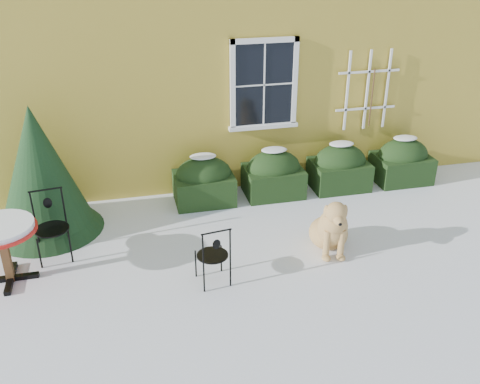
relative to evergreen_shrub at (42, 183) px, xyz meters
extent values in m
plane|color=white|center=(2.96, -2.14, -0.85)|extent=(80.00, 80.00, 0.00)
cube|color=black|center=(3.86, 0.82, 1.12)|extent=(1.05, 0.03, 1.45)
cube|color=white|center=(3.86, 0.81, 1.89)|extent=(1.23, 0.06, 0.09)
cube|color=white|center=(3.86, 0.81, 0.35)|extent=(1.23, 0.06, 0.09)
cube|color=white|center=(3.29, 0.81, 1.12)|extent=(0.09, 0.06, 1.63)
cube|color=white|center=(4.43, 0.81, 1.12)|extent=(0.09, 0.06, 1.63)
cube|color=white|center=(3.86, 0.80, 1.12)|extent=(0.02, 0.02, 1.45)
cube|color=white|center=(3.86, 0.80, 1.12)|extent=(1.05, 0.02, 0.02)
cube|color=white|center=(3.86, 0.81, 0.35)|extent=(1.29, 0.14, 0.07)
cube|color=white|center=(5.46, 0.80, 0.90)|extent=(0.04, 0.03, 1.50)
cube|color=white|center=(5.86, 0.80, 0.90)|extent=(0.04, 0.03, 1.50)
cube|color=white|center=(6.26, 0.80, 0.90)|extent=(0.04, 0.03, 1.50)
cube|color=white|center=(5.86, 0.80, 0.55)|extent=(1.20, 0.03, 0.04)
cube|color=white|center=(5.86, 0.80, 1.25)|extent=(1.20, 0.03, 0.04)
cylinder|color=#472D19|center=(5.96, 0.78, 0.75)|extent=(0.02, 0.02, 1.10)
cube|color=black|center=(2.66, 0.41, -0.59)|extent=(1.05, 0.80, 0.52)
ellipsoid|color=black|center=(2.66, 0.41, -0.33)|extent=(1.00, 0.72, 0.67)
ellipsoid|color=white|center=(2.66, 0.41, 0.03)|extent=(0.47, 0.32, 0.06)
cube|color=black|center=(3.96, 0.41, -0.59)|extent=(1.05, 0.80, 0.52)
ellipsoid|color=black|center=(3.96, 0.41, -0.33)|extent=(1.00, 0.72, 0.67)
ellipsoid|color=white|center=(3.96, 0.41, 0.03)|extent=(0.47, 0.32, 0.06)
cube|color=black|center=(5.26, 0.41, -0.59)|extent=(1.05, 0.80, 0.52)
ellipsoid|color=black|center=(5.26, 0.41, -0.33)|extent=(1.00, 0.72, 0.67)
ellipsoid|color=white|center=(5.26, 0.41, 0.03)|extent=(0.47, 0.32, 0.06)
cube|color=black|center=(6.56, 0.41, -0.59)|extent=(1.05, 0.80, 0.52)
ellipsoid|color=black|center=(6.56, 0.41, -0.33)|extent=(1.00, 0.72, 0.67)
ellipsoid|color=white|center=(6.56, 0.41, 0.03)|extent=(0.47, 0.32, 0.06)
cone|color=black|center=(0.00, 0.00, -0.35)|extent=(1.75, 1.75, 1.01)
cone|color=black|center=(0.00, 0.00, 0.21)|extent=(1.57, 1.57, 2.12)
cube|color=black|center=(-0.42, -1.35, -0.82)|extent=(0.76, 0.09, 0.06)
cube|color=black|center=(-0.42, -1.35, -0.82)|extent=(0.09, 0.76, 0.06)
cube|color=brown|center=(-0.42, -1.35, -0.45)|extent=(0.11, 0.11, 0.81)
cylinder|color=red|center=(-0.42, -1.35, -0.04)|extent=(0.97, 0.97, 0.04)
cylinder|color=black|center=(2.52, -1.81, -0.64)|extent=(0.02, 0.02, 0.43)
cylinder|color=black|center=(2.14, -1.87, -0.64)|extent=(0.02, 0.02, 0.43)
cylinder|color=black|center=(2.57, -2.19, -0.64)|extent=(0.02, 0.02, 0.43)
cylinder|color=black|center=(2.19, -2.24, -0.64)|extent=(0.02, 0.02, 0.43)
cylinder|color=black|center=(2.36, -2.03, -0.42)|extent=(0.44, 0.44, 0.02)
cylinder|color=black|center=(2.57, -2.19, -0.19)|extent=(0.02, 0.02, 0.48)
cylinder|color=black|center=(2.19, -2.24, -0.19)|extent=(0.02, 0.02, 0.48)
cylinder|color=black|center=(2.38, -2.22, 0.05)|extent=(0.42, 0.08, 0.02)
ellipsoid|color=black|center=(2.38, -2.22, -0.14)|extent=(0.12, 0.04, 0.15)
cylinder|color=black|center=(-0.03, -1.13, -0.61)|extent=(0.03, 0.03, 0.49)
cylinder|color=black|center=(0.41, -1.08, -0.61)|extent=(0.03, 0.03, 0.49)
cylinder|color=black|center=(-0.08, -0.70, -0.61)|extent=(0.03, 0.03, 0.49)
cylinder|color=black|center=(0.35, -0.65, -0.61)|extent=(0.03, 0.03, 0.49)
cylinder|color=black|center=(0.16, -0.89, -0.36)|extent=(0.50, 0.50, 0.02)
cylinder|color=black|center=(-0.08, -0.70, -0.09)|extent=(0.03, 0.03, 0.55)
cylinder|color=black|center=(0.35, -0.65, -0.09)|extent=(0.03, 0.03, 0.55)
cylinder|color=black|center=(0.14, -0.67, 0.18)|extent=(0.48, 0.08, 0.03)
ellipsoid|color=black|center=(0.14, -0.67, -0.04)|extent=(0.13, 0.05, 0.17)
ellipsoid|color=tan|center=(4.28, -1.51, -0.63)|extent=(0.70, 0.75, 0.49)
ellipsoid|color=tan|center=(4.24, -1.73, -0.41)|extent=(0.52, 0.48, 0.61)
sphere|color=tan|center=(4.23, -1.79, -0.28)|extent=(0.37, 0.37, 0.37)
cylinder|color=tan|center=(4.11, -1.86, -0.61)|extent=(0.10, 0.10, 0.49)
cylinder|color=tan|center=(4.33, -1.90, -0.61)|extent=(0.10, 0.10, 0.49)
ellipsoid|color=tan|center=(4.10, -1.92, -0.81)|extent=(0.13, 0.17, 0.08)
ellipsoid|color=tan|center=(4.32, -1.95, -0.81)|extent=(0.13, 0.17, 0.08)
cylinder|color=tan|center=(4.23, -1.80, -0.21)|extent=(0.26, 0.31, 0.26)
sphere|color=tan|center=(4.22, -1.86, -0.08)|extent=(0.32, 0.32, 0.32)
ellipsoid|color=tan|center=(4.20, -2.00, -0.13)|extent=(0.19, 0.27, 0.14)
sphere|color=black|center=(4.18, -2.11, -0.13)|extent=(0.06, 0.06, 0.06)
ellipsoid|color=tan|center=(4.09, -1.79, -0.08)|extent=(0.10, 0.12, 0.20)
ellipsoid|color=tan|center=(4.36, -1.84, -0.08)|extent=(0.10, 0.12, 0.20)
cylinder|color=tan|center=(4.52, -1.30, -0.79)|extent=(0.22, 0.39, 0.09)
camera|label=1|loc=(1.30, -8.14, 3.63)|focal=40.00mm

